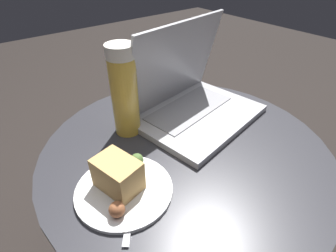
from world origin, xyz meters
TOP-DOWN VIEW (x-y plane):
  - ground_plane at (0.00, 0.00)m, footprint 6.00×6.00m
  - table at (0.00, 0.00)m, footprint 0.73×0.73m
  - laptop at (0.11, 0.11)m, footprint 0.38×0.31m
  - beer_glass at (-0.08, 0.15)m, footprint 0.07×0.07m
  - snack_plate at (-0.20, -0.02)m, footprint 0.20×0.20m
  - fork at (-0.20, -0.06)m, footprint 0.12×0.14m

SIDE VIEW (x-z plane):
  - ground_plane at x=0.00m, z-range 0.00..0.00m
  - table at x=0.00m, z-range 0.11..0.60m
  - fork at x=-0.20m, z-range 0.49..0.50m
  - snack_plate at x=-0.20m, z-range 0.48..0.56m
  - laptop at x=0.11m, z-range 0.41..0.68m
  - beer_glass at x=-0.08m, z-range 0.49..0.73m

